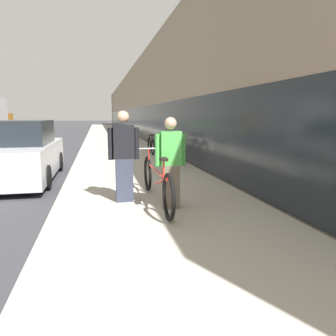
{
  "coord_description": "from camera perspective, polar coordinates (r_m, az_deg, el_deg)",
  "views": [
    {
      "loc": [
        4.46,
        -4.71,
        1.77
      ],
      "look_at": [
        8.26,
        12.88,
        -1.13
      ],
      "focal_mm": 35.0,
      "sensor_mm": 36.0,
      "label": 1
    }
  ],
  "objects": [
    {
      "name": "sidewalk_slab",
      "position": [
        25.79,
        -9.77,
        5.25
      ],
      "size": [
        3.86,
        70.0,
        0.14
      ],
      "color": "#BCB5A5",
      "rests_on": "ground"
    },
    {
      "name": "cruiser_bike_nearest",
      "position": [
        11.54,
        0.67,
        3.1
      ],
      "size": [
        0.52,
        1.82,
        0.98
      ],
      "color": "black",
      "rests_on": "sidewalk_slab"
    },
    {
      "name": "tandem_bicycle",
      "position": [
        6.1,
        -2.02,
        -2.42
      ],
      "size": [
        0.52,
        2.9,
        0.95
      ],
      "color": "black",
      "rests_on": "sidewalk_slab"
    },
    {
      "name": "parked_sedan_curbside",
      "position": [
        9.76,
        -23.97,
        2.33
      ],
      "size": [
        1.74,
        4.65,
        1.63
      ],
      "color": "silver",
      "rests_on": "ground"
    },
    {
      "name": "bike_rack_hoop",
      "position": [
        10.11,
        1.37,
        2.84
      ],
      "size": [
        0.05,
        0.6,
        0.84
      ],
      "color": "gray",
      "rests_on": "sidewalk_slab"
    },
    {
      "name": "storefront_facade",
      "position": [
        34.68,
        1.28,
        11.03
      ],
      "size": [
        10.01,
        70.0,
        5.82
      ],
      "color": "gray",
      "rests_on": "ground"
    },
    {
      "name": "cruiser_bike_middle",
      "position": [
        13.92,
        -2.99,
        3.94
      ],
      "size": [
        0.52,
        1.63,
        0.86
      ],
      "color": "black",
      "rests_on": "sidewalk_slab"
    },
    {
      "name": "person_bystander",
      "position": [
        6.21,
        -7.7,
        1.99
      ],
      "size": [
        0.58,
        0.23,
        1.71
      ],
      "color": "#33384C",
      "rests_on": "sidewalk_slab"
    },
    {
      "name": "person_rider",
      "position": [
        5.7,
        0.43,
        0.86
      ],
      "size": [
        0.54,
        0.21,
        1.6
      ],
      "color": "#756B5B",
      "rests_on": "sidewalk_slab"
    }
  ]
}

